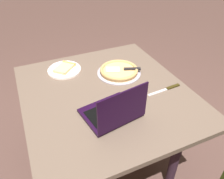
% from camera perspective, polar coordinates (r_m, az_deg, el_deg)
% --- Properties ---
extents(ground_plane, '(12.00, 12.00, 0.00)m').
position_cam_1_polar(ground_plane, '(1.96, -1.20, -18.32)').
color(ground_plane, '#503730').
extents(dining_table, '(1.12, 1.03, 0.75)m').
position_cam_1_polar(dining_table, '(1.48, -1.51, -3.75)').
color(dining_table, brown).
rests_on(dining_table, ground_plane).
extents(laptop, '(0.29, 0.33, 0.23)m').
position_cam_1_polar(laptop, '(1.20, 0.50, -5.66)').
color(laptop, black).
rests_on(laptop, dining_table).
extents(pizza_plate, '(0.24, 0.24, 0.04)m').
position_cam_1_polar(pizza_plate, '(1.65, -12.19, 5.18)').
color(pizza_plate, white).
rests_on(pizza_plate, dining_table).
extents(pizza_tray, '(0.31, 0.31, 0.04)m').
position_cam_1_polar(pizza_tray, '(1.58, 1.84, 4.89)').
color(pizza_tray, '#9E98A7').
rests_on(pizza_tray, dining_table).
extents(table_knife, '(0.03, 0.25, 0.01)m').
position_cam_1_polar(table_knife, '(1.47, 14.10, 0.19)').
color(table_knife, beige).
rests_on(table_knife, dining_table).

